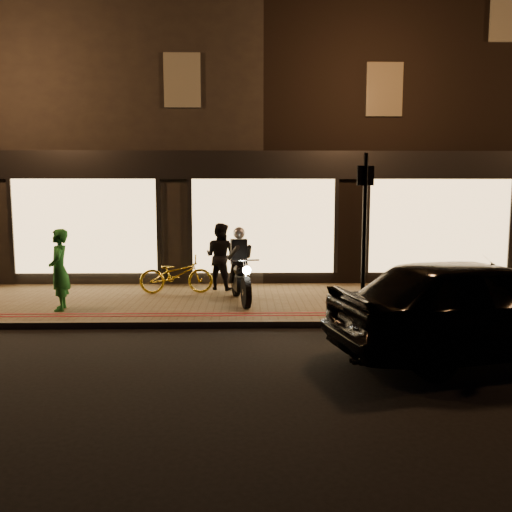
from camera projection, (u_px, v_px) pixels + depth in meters
The scene contains 11 objects.
ground at pixel (270, 328), 8.95m from camera, with size 90.00×90.00×0.00m, color black.
sidewalk at pixel (266, 302), 10.93m from camera, with size 50.00×4.00×0.12m, color brown.
kerb_stone at pixel (270, 324), 8.99m from camera, with size 50.00×0.14×0.12m, color #59544C.
red_kerb_lines at pixel (269, 314), 9.48m from camera, with size 50.00×0.26×0.01m.
building_row at pixel (259, 143), 17.39m from camera, with size 48.00×10.11×8.50m.
motorcycle at pixel (240, 273), 10.63m from camera, with size 0.67×1.93×1.59m.
sign_post at pixel (364, 227), 9.02m from camera, with size 0.34×0.16×3.00m.
bicycle_gold at pixel (176, 274), 11.54m from camera, with size 0.59×1.68×0.88m, color gold.
person_green at pixel (59, 270), 9.77m from camera, with size 0.59×0.38×1.60m, color #1D6E2C.
person_dark at pixel (220, 256), 12.02m from camera, with size 0.78×0.61×1.61m, color black.
parked_car at pixel (477, 306), 7.29m from camera, with size 1.77×4.40×1.50m, color black.
Camera 1 is at (-0.41, -8.73, 2.32)m, focal length 35.00 mm.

